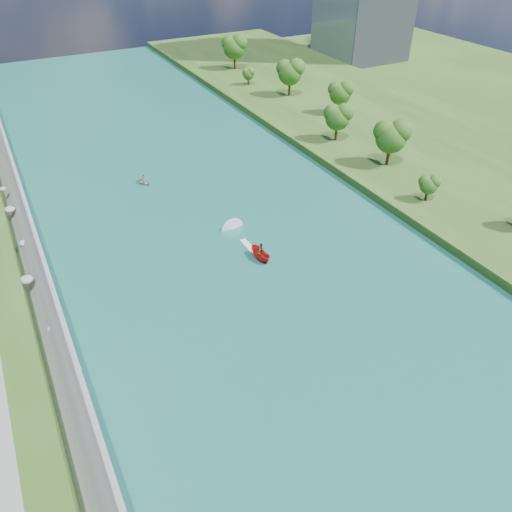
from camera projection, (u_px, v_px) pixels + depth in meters
ground at (292, 323)px, 59.97m from camera, size 260.00×260.00×0.00m
river_water at (222, 241)px, 74.26m from camera, size 55.00×240.00×0.10m
berm_east at (464, 168)px, 92.73m from camera, size 44.00×240.00×1.50m
riprap_bank at (39, 288)px, 62.55m from camera, size 4.21×236.00×4.08m
trees_east at (352, 115)px, 99.98m from camera, size 16.15×143.96×10.91m
motorboat at (255, 249)px, 71.34m from camera, size 3.60×18.84×2.07m
raft at (144, 182)px, 88.76m from camera, size 3.13×3.63×1.64m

